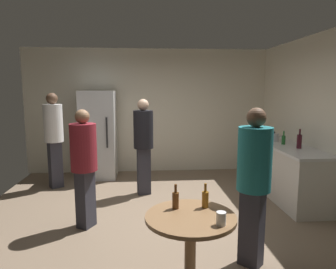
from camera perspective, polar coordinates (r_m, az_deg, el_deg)
The scene contains 15 objects.
ground_plane at distance 4.49m, azimuth -2.85°, elevation -16.21°, with size 5.20×5.20×0.10m, color #7A6651.
wall_back at distance 6.73m, azimuth -3.64°, elevation 4.39°, with size 5.32×0.06×2.70m, color silver.
refrigerator at distance 6.42m, azimuth -12.92°, elevation -0.04°, with size 0.70×0.68×1.80m.
kitchen_counter at distance 5.48m, azimuth 21.59°, elevation -6.64°, with size 0.64×1.88×0.90m.
kettle at distance 5.79m, azimuth 19.36°, elevation -0.49°, with size 0.24×0.17×0.18m.
wine_bottle_on_counter at distance 5.21m, azimuth 23.49°, elevation -1.14°, with size 0.08×0.08×0.31m.
beer_bottle_on_counter at distance 5.50m, azimuth 20.92°, elevation -0.89°, with size 0.06×0.06×0.23m.
foreground_table at distance 2.78m, azimuth 4.25°, elevation -16.93°, with size 0.80×0.80×0.73m.
beer_bottle_amber at distance 2.89m, azimuth 7.02°, elevation -11.93°, with size 0.06×0.06×0.23m.
beer_bottle_brown at distance 2.85m, azimuth 1.43°, elevation -12.18°, with size 0.06×0.06×0.23m.
plastic_cup_white at distance 2.57m, azimuth 9.97°, elevation -15.33°, with size 0.08×0.08×0.11m, color white.
person_in_maroon_shirt at distance 4.10m, azimuth -15.54°, elevation -4.61°, with size 0.46×0.46×1.57m.
person_in_black_shirt at distance 5.24m, azimuth -4.64°, elevation -0.91°, with size 0.40×0.40×1.67m.
person_in_white_shirt at distance 5.95m, azimuth -20.71°, elevation 0.31°, with size 0.48×0.48×1.77m.
person_in_teal_shirt at distance 3.20m, azimuth 15.86°, elevation -7.46°, with size 0.48×0.48×1.65m.
Camera 1 is at (-0.11, -4.08, 1.82)m, focal length 32.37 mm.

